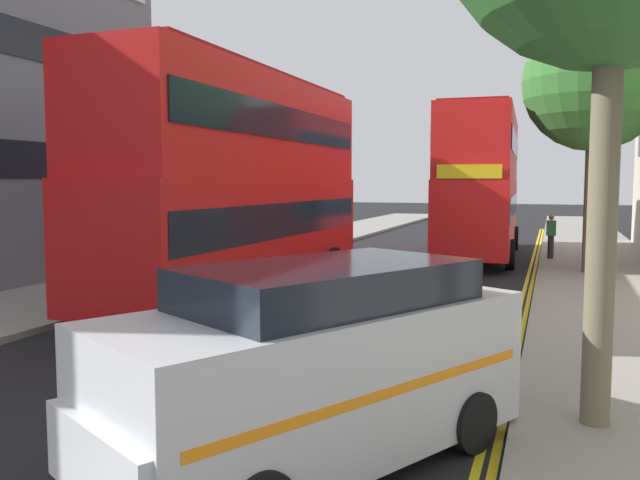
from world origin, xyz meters
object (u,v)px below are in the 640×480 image
double_decker_bus_oncoming (481,180)px  pedestrian_far (551,236)px  double_decker_bus_away (242,179)px  taxi_minivan (311,366)px

double_decker_bus_oncoming → pedestrian_far: 3.40m
double_decker_bus_away → double_decker_bus_oncoming: 12.27m
taxi_minivan → double_decker_bus_away: bearing=120.5°
double_decker_bus_away → double_decker_bus_oncoming: bearing=67.3°
double_decker_bus_away → taxi_minivan: size_ratio=2.12×
double_decker_bus_away → taxi_minivan: bearing=-59.5°
double_decker_bus_oncoming → pedestrian_far: double_decker_bus_oncoming is taller
double_decker_bus_away → pedestrian_far: (7.37, 10.66, -2.04)m
double_decker_bus_oncoming → taxi_minivan: double_decker_bus_oncoming is taller
double_decker_bus_away → pedestrian_far: bearing=55.3°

